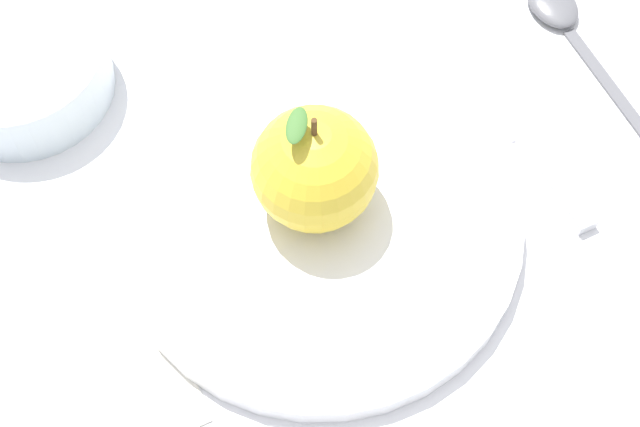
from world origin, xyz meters
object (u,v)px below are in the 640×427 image
Objects in this scene: apple at (315,169)px; linen_napkin at (80,338)px; dinner_plate at (320,221)px; side_bowl at (17,66)px; spoon at (565,22)px; knife at (517,125)px.

linen_napkin is at bearing 24.89° from apple.
dinner_plate is at bearing -158.94° from linen_napkin.
spoon is (-0.39, -0.01, -0.02)m from side_bowl.
linen_napkin is (-0.04, 0.20, -0.02)m from side_bowl.
spoon reaches higher than knife.
side_bowl is 0.35m from knife.
knife is 1.30× the size of linen_napkin.
linen_napkin is (0.16, 0.06, -0.01)m from dinner_plate.
side_bowl is 0.58× the size of knife.
spoon reaches higher than linen_napkin.
spoon is at bearing -178.37° from side_bowl.
knife is (-0.34, 0.07, -0.02)m from side_bowl.
dinner_plate is 2.09× the size of side_bowl.
apple is at bearing 147.23° from side_bowl.
apple reaches higher than spoon.
linen_napkin is at bearing 21.06° from dinner_plate.
knife is at bearing 167.84° from side_bowl.
spoon is at bearing -143.54° from dinner_plate.
dinner_plate is 0.05m from apple.
side_bowl is at bearing -78.94° from linen_napkin.
side_bowl reaches higher than linen_napkin.
spoon is 0.41m from linen_napkin.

